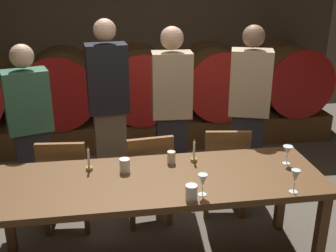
{
  "coord_description": "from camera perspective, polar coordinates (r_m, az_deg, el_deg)",
  "views": [
    {
      "loc": [
        -0.42,
        -2.66,
        2.18
      ],
      "look_at": [
        0.06,
        0.47,
        0.98
      ],
      "focal_mm": 43.84,
      "sensor_mm": 36.0,
      "label": 1
    }
  ],
  "objects": [
    {
      "name": "candle_right",
      "position": [
        3.24,
        3.63,
        -4.1
      ],
      "size": [
        0.05,
        0.05,
        0.19
      ],
      "color": "olive",
      "rests_on": "dining_table"
    },
    {
      "name": "cup_left",
      "position": [
        3.09,
        -6.03,
        -5.44
      ],
      "size": [
        0.08,
        0.08,
        0.1
      ],
      "primitive_type": "cylinder",
      "color": "white",
      "rests_on": "dining_table"
    },
    {
      "name": "barrel_shelf",
      "position": [
        5.61,
        -3.85,
        -0.17
      ],
      "size": [
        5.1,
        0.9,
        0.36
      ],
      "primitive_type": "cube",
      "color": "brown",
      "rests_on": "ground"
    },
    {
      "name": "guest_center_right",
      "position": [
        4.04,
        0.52,
        2.0
      ],
      "size": [
        0.39,
        0.26,
        1.71
      ],
      "rotation": [
        0.0,
        0.0,
        3.09
      ],
      "color": "black",
      "rests_on": "ground"
    },
    {
      "name": "guest_far_right",
      "position": [
        4.05,
        11.07,
        1.76
      ],
      "size": [
        0.44,
        0.35,
        1.73
      ],
      "rotation": [
        0.0,
        0.0,
        2.83
      ],
      "color": "black",
      "rests_on": "ground"
    },
    {
      "name": "chair_left",
      "position": [
        3.68,
        -14.01,
        -7.3
      ],
      "size": [
        0.44,
        0.44,
        0.88
      ],
      "rotation": [
        0.0,
        0.0,
        3.04
      ],
      "color": "brown",
      "rests_on": "ground"
    },
    {
      "name": "wine_glass_left",
      "position": [
        2.76,
        4.84,
        -7.61
      ],
      "size": [
        0.07,
        0.07,
        0.15
      ],
      "color": "silver",
      "rests_on": "dining_table"
    },
    {
      "name": "wine_barrel_left",
      "position": [
        5.43,
        -14.63,
        5.47
      ],
      "size": [
        0.91,
        0.95,
        0.91
      ],
      "color": "brown",
      "rests_on": "barrel_shelf"
    },
    {
      "name": "dining_table",
      "position": [
        3.04,
        -1.71,
        -8.49
      ],
      "size": [
        2.47,
        0.8,
        0.77
      ],
      "color": "brown",
      "rests_on": "ground"
    },
    {
      "name": "chair_center",
      "position": [
        3.67,
        -2.76,
        -6.72
      ],
      "size": [
        0.44,
        0.44,
        0.88
      ],
      "rotation": [
        0.0,
        0.0,
        3.25
      ],
      "color": "brown",
      "rests_on": "ground"
    },
    {
      "name": "wine_barrel_far_right",
      "position": [
        5.94,
        16.19,
        6.6
      ],
      "size": [
        0.91,
        0.95,
        0.91
      ],
      "color": "brown",
      "rests_on": "barrel_shelf"
    },
    {
      "name": "cup_right",
      "position": [
        2.72,
        3.27,
        -9.22
      ],
      "size": [
        0.08,
        0.08,
        0.11
      ],
      "primitive_type": "cylinder",
      "color": "white",
      "rests_on": "dining_table"
    },
    {
      "name": "wine_barrel_right",
      "position": [
        5.59,
        6.37,
        6.44
      ],
      "size": [
        0.91,
        0.95,
        0.91
      ],
      "color": "brown",
      "rests_on": "barrel_shelf"
    },
    {
      "name": "wine_glass_right",
      "position": [
        3.3,
        16.29,
        -3.31
      ],
      "size": [
        0.08,
        0.08,
        0.15
      ],
      "color": "white",
      "rests_on": "dining_table"
    },
    {
      "name": "wine_barrel_center",
      "position": [
        5.42,
        -4.04,
        6.06
      ],
      "size": [
        0.91,
        0.95,
        0.91
      ],
      "color": "brown",
      "rests_on": "barrel_shelf"
    },
    {
      "name": "guest_far_left",
      "position": [
        3.92,
        -18.48,
        -0.68
      ],
      "size": [
        0.43,
        0.34,
        1.61
      ],
      "rotation": [
        0.0,
        0.0,
        3.43
      ],
      "color": "black",
      "rests_on": "ground"
    },
    {
      "name": "wine_glass_center",
      "position": [
        2.9,
        17.27,
        -6.74
      ],
      "size": [
        0.06,
        0.06,
        0.17
      ],
      "color": "silver",
      "rests_on": "dining_table"
    },
    {
      "name": "candle_left",
      "position": [
        3.15,
        -10.93,
        -5.17
      ],
      "size": [
        0.05,
        0.05,
        0.19
      ],
      "color": "olive",
      "rests_on": "dining_table"
    },
    {
      "name": "chair_right",
      "position": [
        3.84,
        7.88,
        -5.61
      ],
      "size": [
        0.45,
        0.45,
        0.88
      ],
      "rotation": [
        0.0,
        0.0,
        3.0
      ],
      "color": "brown",
      "rests_on": "ground"
    },
    {
      "name": "guest_center_left",
      "position": [
        4.02,
        -8.21,
        2.22
      ],
      "size": [
        0.4,
        0.28,
        1.79
      ],
      "rotation": [
        0.0,
        0.0,
        3.24
      ],
      "color": "brown",
      "rests_on": "ground"
    },
    {
      "name": "cup_center",
      "position": [
        3.21,
        0.45,
        -4.36
      ],
      "size": [
        0.06,
        0.06,
        0.1
      ],
      "primitive_type": "cylinder",
      "color": "beige",
      "rests_on": "dining_table"
    },
    {
      "name": "back_wall",
      "position": [
        5.85,
        -4.62,
        12.51
      ],
      "size": [
        5.67,
        0.24,
        2.7
      ],
      "primitive_type": "cube",
      "color": "brown",
      "rests_on": "ground"
    }
  ]
}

